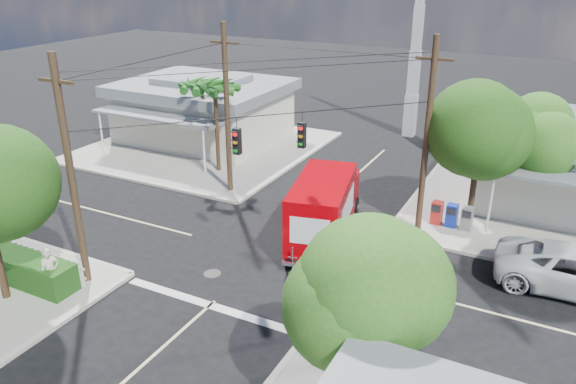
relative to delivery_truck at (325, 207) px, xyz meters
The scene contains 17 objects.
ground 3.37m from the delivery_truck, 122.31° to the right, with size 120.00×120.00×0.00m, color black.
sidewalk_ne 12.59m from the delivery_truck, 42.01° to the left, with size 14.12×14.12×0.14m.
sidewalk_nw 15.09m from the delivery_truck, 146.14° to the left, with size 14.12×14.12×0.14m.
road_markings 4.57m from the delivery_truck, 111.74° to the right, with size 32.00×32.00×0.01m.
building_nw 16.85m from the delivery_truck, 143.79° to the left, with size 10.80×10.20×4.30m.
radio_tower 17.98m from the delivery_truck, 93.56° to the left, with size 0.80×0.80×17.00m.
tree_ne_front 7.73m from the delivery_truck, 37.06° to the left, with size 4.21×4.14×6.66m.
tree_ne_back 10.76m from the delivery_truck, 38.10° to the left, with size 3.77×3.66×5.82m.
tree_se 11.43m from the delivery_truck, 60.95° to the right, with size 3.67×3.54×5.62m.
palm_nw_front 10.93m from the delivery_truck, 151.25° to the left, with size 3.01×3.08×5.59m.
palm_nw_back 13.21m from the delivery_truck, 149.67° to the left, with size 3.01×3.08×5.19m.
utility_poles 4.52m from the delivery_truck, 164.01° to the right, with size 12.00×10.68×9.00m.
picket_fence 12.44m from the delivery_truck, 139.17° to the right, with size 5.94×0.06×1.00m.
hedge_sw 13.12m from the delivery_truck, 137.09° to the right, with size 6.20×1.20×1.10m, color #184311.
vending_boxes 6.21m from the delivery_truck, 36.90° to the left, with size 1.90×0.50×1.10m.
delivery_truck is the anchor object (origin of this frame).
pedestrian 11.53m from the delivery_truck, 128.40° to the right, with size 0.69×0.46×1.90m, color beige.
Camera 1 is at (10.61, -18.53, 11.94)m, focal length 35.00 mm.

